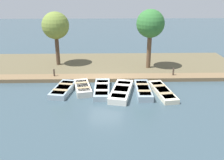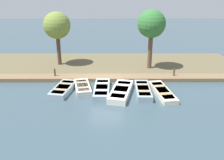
# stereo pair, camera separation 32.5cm
# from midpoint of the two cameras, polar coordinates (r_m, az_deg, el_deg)

# --- Properties ---
(ground_plane) EXTENTS (80.00, 80.00, 0.00)m
(ground_plane) POSITION_cam_midpoint_polar(r_m,az_deg,el_deg) (18.45, -1.01, -1.44)
(ground_plane) COLOR #384C56
(shore_bank) EXTENTS (8.00, 24.00, 0.13)m
(shore_bank) POSITION_cam_midpoint_polar(r_m,az_deg,el_deg) (23.14, -0.85, 3.42)
(shore_bank) COLOR brown
(shore_bank) RESTS_ON ground_plane
(dock_walkway) EXTENTS (1.21, 22.82, 0.29)m
(dock_walkway) POSITION_cam_midpoint_polar(r_m,az_deg,el_deg) (19.70, -0.96, 0.50)
(dock_walkway) COLOR brown
(dock_walkway) RESTS_ON ground_plane
(rowboat_0) EXTENTS (3.09, 1.64, 0.40)m
(rowboat_0) POSITION_cam_midpoint_polar(r_m,az_deg,el_deg) (17.79, -10.57, -2.01)
(rowboat_0) COLOR #8C9EA8
(rowboat_0) RESTS_ON ground_plane
(rowboat_1) EXTENTS (2.76, 1.53, 0.44)m
(rowboat_1) POSITION_cam_midpoint_polar(r_m,az_deg,el_deg) (17.76, -6.22, -1.72)
(rowboat_1) COLOR beige
(rowboat_1) RESTS_ON ground_plane
(rowboat_2) EXTENTS (3.34, 1.11, 0.39)m
(rowboat_2) POSITION_cam_midpoint_polar(r_m,az_deg,el_deg) (17.47, -1.81, -2.09)
(rowboat_2) COLOR #8C9EA8
(rowboat_2) RESTS_ON ground_plane
(rowboat_3) EXTENTS (3.74, 1.94, 0.43)m
(rowboat_3) POSITION_cam_midpoint_polar(r_m,az_deg,el_deg) (17.06, 2.64, -2.60)
(rowboat_3) COLOR silver
(rowboat_3) RESTS_ON ground_plane
(rowboat_4) EXTENTS (3.15, 1.04, 0.44)m
(rowboat_4) POSITION_cam_midpoint_polar(r_m,az_deg,el_deg) (17.34, 7.63, -2.37)
(rowboat_4) COLOR #8C9EA8
(rowboat_4) RESTS_ON ground_plane
(rowboat_5) EXTENTS (3.67, 1.47, 0.34)m
(rowboat_5) POSITION_cam_midpoint_polar(r_m,az_deg,el_deg) (17.48, 11.95, -2.65)
(rowboat_5) COLOR beige
(rowboat_5) RESTS_ON ground_plane
(mooring_post_near) EXTENTS (0.13, 0.13, 0.90)m
(mooring_post_near) POSITION_cam_midpoint_polar(r_m,az_deg,el_deg) (20.17, -12.47, 1.41)
(mooring_post_near) COLOR #47382D
(mooring_post_near) RESTS_ON ground_plane
(mooring_post_far) EXTENTS (0.13, 0.13, 0.90)m
(mooring_post_far) POSITION_cam_midpoint_polar(r_m,az_deg,el_deg) (20.37, 14.41, 1.43)
(mooring_post_far) COLOR #47382D
(mooring_post_far) RESTS_ON ground_plane
(park_tree_far_left) EXTENTS (2.38, 2.38, 4.90)m
(park_tree_far_left) POSITION_cam_midpoint_polar(r_m,az_deg,el_deg) (22.88, -12.07, 11.99)
(park_tree_far_left) COLOR #4C3828
(park_tree_far_left) RESTS_ON ground_plane
(park_tree_left) EXTENTS (2.37, 2.37, 5.18)m
(park_tree_left) POSITION_cam_midpoint_polar(r_m,az_deg,el_deg) (21.59, 9.46, 12.38)
(park_tree_left) COLOR brown
(park_tree_left) RESTS_ON ground_plane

